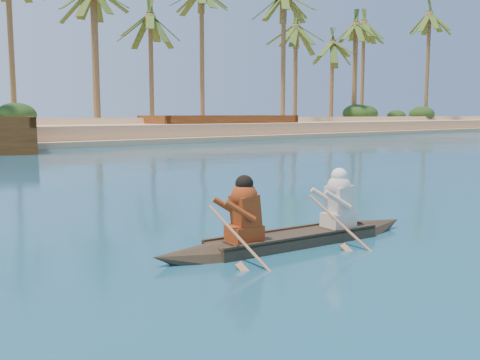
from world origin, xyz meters
TOP-DOWN VIEW (x-y plane):
  - ground at (0.00, 0.00)m, footprint 160.00×160.00m
  - palm_grove at (0.00, 35.00)m, footprint 110.00×14.00m
  - shrub_cluster at (0.00, 31.50)m, footprint 100.00×6.00m
  - canoe at (-8.00, -3.71)m, footprint 4.91×1.18m
  - barge_right at (14.00, 27.00)m, footprint 13.76×4.60m

SIDE VIEW (x-z plane):
  - ground at x=0.00m, z-range 0.00..0.00m
  - canoe at x=-8.00m, z-range -0.41..0.93m
  - barge_right at x=14.00m, z-range -0.34..1.95m
  - shrub_cluster at x=0.00m, z-range 0.00..2.40m
  - palm_grove at x=0.00m, z-range 0.00..16.00m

